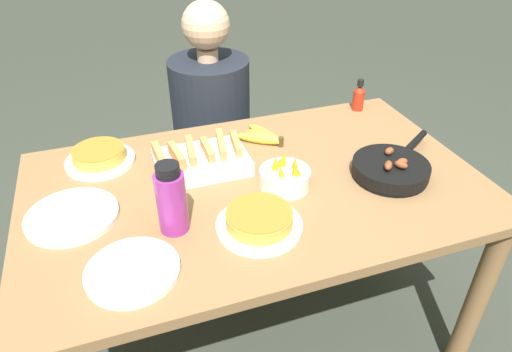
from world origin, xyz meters
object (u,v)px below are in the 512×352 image
(skillet, at_px, (391,168))
(melon_tray, at_px, (201,160))
(banana_bunch, at_px, (263,137))
(frittata_plate_side, at_px, (99,157))
(person_figure, at_px, (213,147))
(hot_sauce_bottle, at_px, (359,97))
(empty_plate_near_front, at_px, (72,216))
(empty_plate_far_left, at_px, (133,271))
(water_bottle, at_px, (171,200))
(frittata_plate_center, at_px, (259,221))
(fruit_bowl_mango, at_px, (285,177))

(skillet, bearing_deg, melon_tray, 123.94)
(banana_bunch, relative_size, frittata_plate_side, 0.82)
(melon_tray, height_order, person_figure, person_figure)
(melon_tray, relative_size, skillet, 0.82)
(frittata_plate_side, bearing_deg, hot_sauce_bottle, 4.63)
(melon_tray, bearing_deg, skillet, -22.92)
(empty_plate_near_front, bearing_deg, empty_plate_far_left, -63.10)
(water_bottle, distance_m, hot_sauce_bottle, 1.01)
(banana_bunch, height_order, person_figure, person_figure)
(frittata_plate_center, distance_m, water_bottle, 0.25)
(frittata_plate_side, xyz_separation_m, water_bottle, (0.18, -0.43, 0.08))
(frittata_plate_side, height_order, fruit_bowl_mango, fruit_bowl_mango)
(melon_tray, height_order, empty_plate_near_front, melon_tray)
(banana_bunch, xyz_separation_m, skillet, (0.32, -0.35, 0.01))
(frittata_plate_center, bearing_deg, hot_sauce_bottle, 42.33)
(melon_tray, distance_m, skillet, 0.63)
(person_figure, bearing_deg, empty_plate_near_front, -129.85)
(frittata_plate_center, bearing_deg, water_bottle, 161.20)
(melon_tray, xyz_separation_m, empty_plate_far_left, (-0.27, -0.42, -0.03))
(hot_sauce_bottle, bearing_deg, banana_bunch, -165.13)
(banana_bunch, relative_size, hot_sauce_bottle, 1.45)
(frittata_plate_side, height_order, person_figure, person_figure)
(banana_bunch, height_order, melon_tray, melon_tray)
(fruit_bowl_mango, xyz_separation_m, person_figure, (-0.05, 0.76, -0.31))
(skillet, bearing_deg, empty_plate_far_left, 158.11)
(skillet, distance_m, hot_sauce_bottle, 0.50)
(fruit_bowl_mango, relative_size, person_figure, 0.14)
(melon_tray, xyz_separation_m, skillet, (0.58, -0.25, -0.01))
(hot_sauce_bottle, xyz_separation_m, person_figure, (-0.55, 0.34, -0.33))
(skillet, relative_size, person_figure, 0.33)
(empty_plate_near_front, xyz_separation_m, empty_plate_far_left, (0.14, -0.28, 0.00))
(water_bottle, bearing_deg, melon_tray, 63.02)
(empty_plate_far_left, bearing_deg, skillet, 11.25)
(empty_plate_near_front, height_order, hot_sauce_bottle, hot_sauce_bottle)
(water_bottle, bearing_deg, hot_sauce_bottle, 30.38)
(skillet, xyz_separation_m, empty_plate_far_left, (-0.86, -0.17, -0.02))
(banana_bunch, relative_size, empty_plate_far_left, 0.80)
(melon_tray, height_order, fruit_bowl_mango, fruit_bowl_mango)
(melon_tray, height_order, skillet, melon_tray)
(empty_plate_near_front, relative_size, person_figure, 0.23)
(frittata_plate_center, distance_m, hot_sauce_bottle, 0.87)
(banana_bunch, distance_m, fruit_bowl_mango, 0.30)
(frittata_plate_center, height_order, empty_plate_near_front, frittata_plate_center)
(empty_plate_near_front, bearing_deg, melon_tray, 18.20)
(banana_bunch, distance_m, person_figure, 0.56)
(empty_plate_near_front, xyz_separation_m, water_bottle, (0.27, -0.14, 0.09))
(water_bottle, xyz_separation_m, hot_sauce_bottle, (0.87, 0.51, -0.04))
(empty_plate_near_front, height_order, water_bottle, water_bottle)
(banana_bunch, bearing_deg, melon_tray, -157.72)
(melon_tray, distance_m, frittata_plate_side, 0.35)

